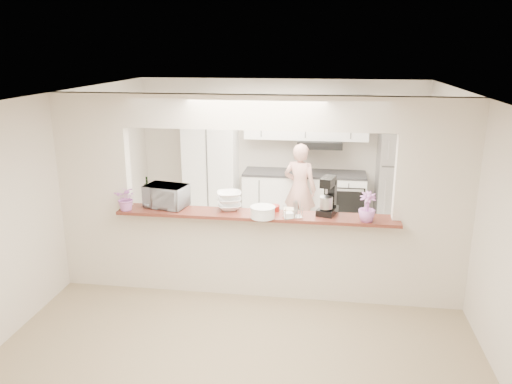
% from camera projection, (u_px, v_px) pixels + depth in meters
% --- Properties ---
extents(floor, '(6.00, 6.00, 0.00)m').
position_uv_depth(floor, '(257.00, 293.00, 6.37)').
color(floor, '#9C8969').
rests_on(floor, ground).
extents(tile_overlay, '(5.00, 2.90, 0.01)m').
position_uv_depth(tile_overlay, '(270.00, 246.00, 7.84)').
color(tile_overlay, beige).
rests_on(tile_overlay, floor).
extents(partition, '(5.00, 0.15, 2.50)m').
position_uv_depth(partition, '(257.00, 181.00, 5.95)').
color(partition, beige).
rests_on(partition, floor).
extents(bar_counter, '(3.40, 0.38, 1.09)m').
position_uv_depth(bar_counter, '(257.00, 251.00, 6.20)').
color(bar_counter, beige).
rests_on(bar_counter, floor).
extents(kitchen_cabinets, '(3.15, 0.62, 2.25)m').
position_uv_depth(kitchen_cabinets, '(268.00, 169.00, 8.71)').
color(kitchen_cabinets, white).
rests_on(kitchen_cabinets, floor).
extents(refrigerator, '(0.75, 0.70, 1.70)m').
position_uv_depth(refrigerator, '(400.00, 181.00, 8.37)').
color(refrigerator, '#A2A2A6').
rests_on(refrigerator, floor).
extents(flower_left, '(0.29, 0.26, 0.31)m').
position_uv_depth(flower_left, '(127.00, 198.00, 6.10)').
color(flower_left, pink).
rests_on(flower_left, bar_counter).
extents(wine_bottle_a, '(0.07, 0.07, 0.37)m').
position_uv_depth(wine_bottle_a, '(148.00, 194.00, 6.28)').
color(wine_bottle_a, black).
rests_on(wine_bottle_a, bar_counter).
extents(wine_bottle_b, '(0.07, 0.07, 0.37)m').
position_uv_depth(wine_bottle_b, '(148.00, 194.00, 6.28)').
color(wine_bottle_b, black).
rests_on(wine_bottle_b, bar_counter).
extents(toaster_oven, '(0.57, 0.44, 0.28)m').
position_uv_depth(toaster_oven, '(166.00, 196.00, 6.23)').
color(toaster_oven, '#ADADB2').
rests_on(toaster_oven, bar_counter).
extents(serving_bowls, '(0.37, 0.37, 0.22)m').
position_uv_depth(serving_bowls, '(229.00, 201.00, 6.13)').
color(serving_bowls, white).
rests_on(serving_bowls, bar_counter).
extents(plate_stack_a, '(0.30, 0.30, 0.13)m').
position_uv_depth(plate_stack_a, '(263.00, 212.00, 5.85)').
color(plate_stack_a, white).
rests_on(plate_stack_a, bar_counter).
extents(plate_stack_b, '(0.25, 0.25, 0.09)m').
position_uv_depth(plate_stack_b, '(263.00, 214.00, 5.86)').
color(plate_stack_b, white).
rests_on(plate_stack_b, bar_counter).
extents(red_bowl, '(0.15, 0.15, 0.07)m').
position_uv_depth(red_bowl, '(274.00, 208.00, 6.10)').
color(red_bowl, maroon).
rests_on(red_bowl, bar_counter).
extents(tan_bowl, '(0.15, 0.15, 0.07)m').
position_uv_depth(tan_bowl, '(289.00, 212.00, 5.97)').
color(tan_bowl, beige).
rests_on(tan_bowl, bar_counter).
extents(utensil_caddy, '(0.25, 0.19, 0.21)m').
position_uv_depth(utensil_caddy, '(293.00, 211.00, 5.84)').
color(utensil_caddy, silver).
rests_on(utensil_caddy, bar_counter).
extents(stand_mixer, '(0.27, 0.35, 0.46)m').
position_uv_depth(stand_mixer, '(328.00, 197.00, 5.95)').
color(stand_mixer, black).
rests_on(stand_mixer, bar_counter).
extents(flower_right, '(0.21, 0.21, 0.35)m').
position_uv_depth(flower_right, '(367.00, 207.00, 5.69)').
color(flower_right, '#B96FCE').
rests_on(flower_right, bar_counter).
extents(person, '(0.64, 0.51, 1.52)m').
position_uv_depth(person, '(300.00, 189.00, 8.22)').
color(person, '#DA9D8D').
rests_on(person, floor).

